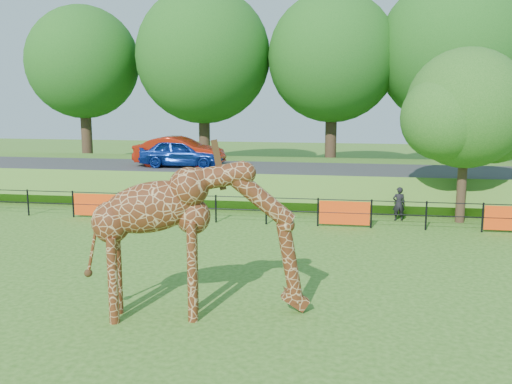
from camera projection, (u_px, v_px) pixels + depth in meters
ground at (221, 295)px, 14.39m from camera, size 90.00×90.00×0.00m
giraffe at (199, 240)px, 12.80m from camera, size 5.09×2.09×3.58m
perimeter_fence at (266, 210)px, 22.07m from camera, size 28.07×0.10×1.10m
embankment at (287, 179)px, 29.35m from camera, size 40.00×9.00×1.30m
road at (284, 169)px, 27.77m from camera, size 40.00×5.00×0.12m
car_blue at (182, 153)px, 28.13m from camera, size 4.12×1.69×1.40m
car_red at (179, 152)px, 28.41m from camera, size 4.50×1.71×1.46m
visitor at (399, 204)px, 22.70m from camera, size 0.53×0.38×1.36m
tree_east at (469, 113)px, 21.82m from camera, size 5.40×4.71×6.76m
bg_tree_line at (331, 56)px, 34.25m from camera, size 37.30×8.80×11.82m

